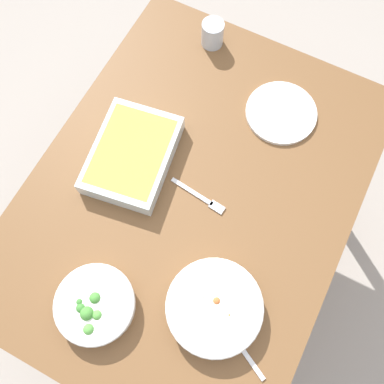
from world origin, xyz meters
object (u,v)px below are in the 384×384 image
drink_cup (212,35)px  baking_dish (132,155)px  stew_bowl (214,307)px  spoon_by_stew (236,340)px  side_plate (281,113)px  broccoli_bowl (95,305)px  fork_on_table (201,198)px

drink_cup → baking_dish: bearing=177.7°
baking_dish → drink_cup: bearing=-2.3°
stew_bowl → spoon_by_stew: stew_bowl is taller
side_plate → stew_bowl: bearing=-173.4°
drink_cup → spoon_by_stew: (-0.81, -0.47, -0.03)m
broccoli_bowl → fork_on_table: size_ratio=1.17×
broccoli_bowl → spoon_by_stew: bearing=-76.2°
baking_dish → side_plate: 0.48m
baking_dish → fork_on_table: (-0.02, -0.23, -0.03)m
baking_dish → stew_bowl: bearing=-124.5°
drink_cup → side_plate: bearing=-115.0°
spoon_by_stew → fork_on_table: size_ratio=0.92×
broccoli_bowl → baking_dish: 0.43m
drink_cup → spoon_by_stew: bearing=-149.9°
baking_dish → broccoli_bowl: bearing=-162.9°
baking_dish → drink_cup: size_ratio=3.89×
baking_dish → side_plate: size_ratio=1.50×
stew_bowl → baking_dish: 0.49m
broccoli_bowl → side_plate: bearing=-15.1°
side_plate → spoon_by_stew: bearing=-166.6°
baking_dish → fork_on_table: size_ratio=1.86×
baking_dish → fork_on_table: baking_dish is taller
broccoli_bowl → stew_bowl: bearing=-64.0°
stew_bowl → broccoli_bowl: 0.31m
drink_cup → spoon_by_stew: drink_cup is taller
baking_dish → side_plate: bearing=-43.8°
broccoli_bowl → drink_cup: bearing=6.7°
fork_on_table → side_plate: bearing=-14.7°
side_plate → baking_dish: bearing=136.2°
stew_bowl → drink_cup: (0.76, 0.38, 0.01)m
stew_bowl → fork_on_table: bearing=32.7°
stew_bowl → drink_cup: drink_cup is taller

